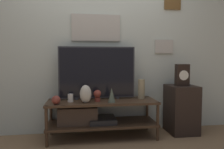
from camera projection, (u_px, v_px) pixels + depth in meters
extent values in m
plane|color=#846647|center=(105.00, 146.00, 2.73)|extent=(12.00, 12.00, 0.00)
cube|color=beige|center=(100.00, 41.00, 3.23)|extent=(6.40, 0.06, 2.70)
cube|color=#B2ADA3|center=(96.00, 28.00, 3.16)|extent=(0.70, 0.02, 0.38)
cube|color=#B2BCC6|center=(96.00, 28.00, 3.16)|extent=(0.67, 0.01, 0.35)
cube|color=#B7B2A8|center=(164.00, 47.00, 3.34)|extent=(0.29, 0.02, 0.21)
cube|color=slate|center=(164.00, 47.00, 3.33)|extent=(0.25, 0.01, 0.17)
cube|color=#422D1E|center=(102.00, 102.00, 2.98)|extent=(1.48, 0.52, 0.03)
cube|color=#422D1E|center=(102.00, 123.00, 3.01)|extent=(1.48, 0.52, 0.03)
cylinder|color=#422D1E|center=(46.00, 126.00, 2.67)|extent=(0.04, 0.04, 0.52)
cylinder|color=#422D1E|center=(158.00, 121.00, 2.88)|extent=(0.04, 0.04, 0.52)
cylinder|color=#422D1E|center=(51.00, 117.00, 3.12)|extent=(0.04, 0.04, 0.52)
cylinder|color=#422D1E|center=(147.00, 113.00, 3.33)|extent=(0.04, 0.04, 0.52)
cube|color=black|center=(102.00, 120.00, 3.00)|extent=(0.36, 0.36, 0.07)
cube|color=#47382D|center=(78.00, 115.00, 2.95)|extent=(0.52, 0.28, 0.23)
cylinder|color=#333338|center=(76.00, 99.00, 3.04)|extent=(0.05, 0.05, 0.02)
cylinder|color=#333338|center=(118.00, 98.00, 3.13)|extent=(0.05, 0.05, 0.02)
cube|color=#333338|center=(97.00, 72.00, 3.06)|extent=(1.07, 0.04, 0.72)
cube|color=black|center=(97.00, 72.00, 3.05)|extent=(1.03, 0.01, 0.68)
ellipsoid|color=beige|center=(86.00, 94.00, 2.82)|extent=(0.15, 0.11, 0.23)
cone|color=#4C5647|center=(112.00, 95.00, 2.86)|extent=(0.10, 0.10, 0.19)
cylinder|color=tan|center=(141.00, 89.00, 3.13)|extent=(0.10, 0.10, 0.28)
sphere|color=brown|center=(56.00, 100.00, 2.73)|extent=(0.11, 0.11, 0.11)
cylinder|color=silver|center=(70.00, 98.00, 2.89)|extent=(0.07, 0.07, 0.10)
cylinder|color=brown|center=(97.00, 99.00, 2.91)|extent=(0.08, 0.08, 0.05)
sphere|color=brown|center=(97.00, 94.00, 2.91)|extent=(0.10, 0.10, 0.10)
cube|color=black|center=(181.00, 109.00, 3.21)|extent=(0.39, 0.44, 0.70)
cube|color=black|center=(182.00, 75.00, 3.13)|extent=(0.19, 0.10, 0.31)
cylinder|color=white|center=(184.00, 75.00, 3.08)|extent=(0.14, 0.01, 0.14)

